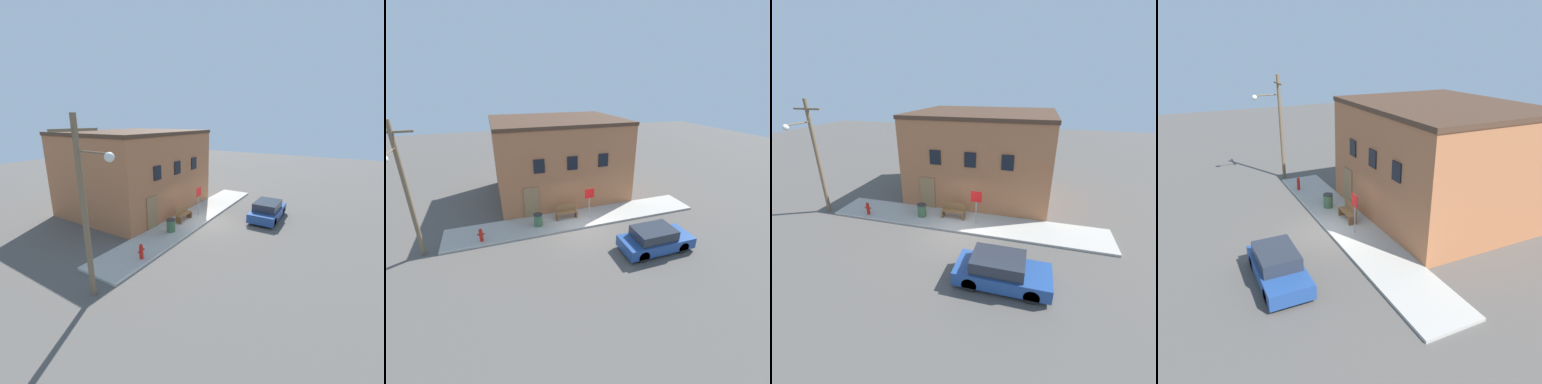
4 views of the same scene
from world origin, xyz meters
TOP-DOWN VIEW (x-y plane):
  - ground_plane at (0.00, 0.00)m, footprint 80.00×80.00m
  - sidewalk at (0.00, 1.24)m, footprint 16.48×2.48m
  - brick_building at (0.05, 6.37)m, footprint 9.58×7.90m
  - fire_hydrant at (-6.05, 0.48)m, footprint 0.41×0.20m
  - stop_sign at (0.77, 1.14)m, footprint 0.64×0.06m
  - bench at (-0.71, 1.49)m, footprint 1.39×0.44m
  - trash_bin at (-2.66, 1.13)m, footprint 0.55×0.55m
  - utility_pole at (-8.97, 0.23)m, footprint 1.80×1.86m
  - parked_car at (2.86, -3.26)m, footprint 3.91×1.74m

SIDE VIEW (x-z plane):
  - ground_plane at x=0.00m, z-range 0.00..0.00m
  - sidewalk at x=0.00m, z-range 0.00..0.13m
  - fire_hydrant at x=-6.05m, z-range 0.13..0.92m
  - trash_bin at x=-2.66m, z-range 0.13..0.92m
  - bench at x=-0.71m, z-range 0.10..1.05m
  - parked_car at x=2.86m, z-range -0.03..1.29m
  - stop_sign at x=0.77m, z-range 0.53..2.55m
  - brick_building at x=0.05m, z-range 0.00..6.01m
  - utility_pole at x=-8.97m, z-range 0.37..7.35m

